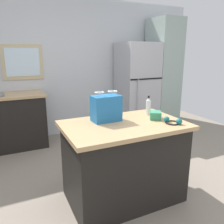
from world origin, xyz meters
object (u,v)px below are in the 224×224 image
(ear_defenders, at_px, (173,121))
(bottle, at_px, (148,106))
(shopping_bag, at_px, (106,108))
(tall_cabinet, at_px, (163,74))
(refrigerator, at_px, (137,88))
(kitchen_island, at_px, (124,161))
(small_box, at_px, (155,115))

(ear_defenders, bearing_deg, bottle, 95.56)
(shopping_bag, distance_m, ear_defenders, 0.71)
(shopping_bag, bearing_deg, tall_cabinet, 40.61)
(refrigerator, bearing_deg, ear_defenders, -112.29)
(bottle, xyz_separation_m, ear_defenders, (0.04, -0.39, -0.08))
(kitchen_island, distance_m, shopping_bag, 0.61)
(small_box, bearing_deg, refrigerator, 64.09)
(tall_cabinet, bearing_deg, ear_defenders, -124.99)
(ear_defenders, bearing_deg, kitchen_island, 154.35)
(tall_cabinet, xyz_separation_m, ear_defenders, (-1.54, -2.20, -0.23))
(bottle, relative_size, ear_defenders, 1.11)
(small_box, bearing_deg, kitchen_island, 178.89)
(kitchen_island, relative_size, tall_cabinet, 0.56)
(refrigerator, xyz_separation_m, shopping_bag, (-1.48, -1.82, 0.13))
(shopping_bag, bearing_deg, ear_defenders, -33.10)
(small_box, bearing_deg, bottle, 81.44)
(tall_cabinet, relative_size, bottle, 9.91)
(small_box, height_order, ear_defenders, small_box)
(kitchen_island, height_order, small_box, small_box)
(tall_cabinet, distance_m, small_box, 2.57)
(shopping_bag, relative_size, ear_defenders, 1.57)
(tall_cabinet, bearing_deg, refrigerator, -179.98)
(kitchen_island, distance_m, ear_defenders, 0.67)
(bottle, bearing_deg, shopping_bag, -178.72)
(kitchen_island, bearing_deg, small_box, -1.11)
(small_box, relative_size, bottle, 0.60)
(tall_cabinet, relative_size, small_box, 16.50)
(kitchen_island, distance_m, tall_cabinet, 2.89)
(refrigerator, xyz_separation_m, tall_cabinet, (0.64, 0.00, 0.24))
(tall_cabinet, height_order, bottle, tall_cabinet)
(shopping_bag, height_order, bottle, shopping_bag)
(kitchen_island, bearing_deg, ear_defenders, -25.65)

